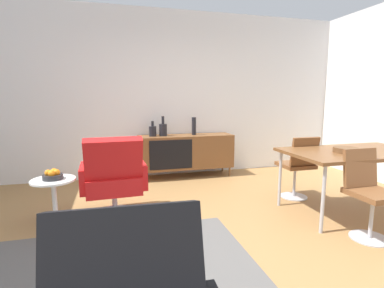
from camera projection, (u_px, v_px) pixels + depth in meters
ground_plane at (221, 240)px, 2.79m from camera, size 8.32×8.32×0.00m
wall_back at (169, 95)px, 5.05m from camera, size 6.80×0.12×2.80m
sideboard at (186, 151)px, 4.97m from camera, size 1.60×0.45×0.72m
vase_cobalt at (194, 126)px, 4.94m from camera, size 0.07×0.07×0.30m
vase_sculptural_dark at (153, 131)px, 4.77m from camera, size 0.12×0.12×0.25m
vase_ceramic_small at (163, 129)px, 4.81m from camera, size 0.13×0.13×0.33m
dining_table at (355, 154)px, 3.39m from camera, size 1.60×0.90×0.74m
wooden_bowl_on_table at (345, 150)px, 3.26m from camera, size 0.26×0.26×0.06m
dining_chair_back_left at (298, 165)px, 3.87m from camera, size 0.40×0.43×0.86m
dining_chair_front_left at (368, 190)px, 2.80m from camera, size 0.41×0.43×0.86m
lounge_chair_red at (114, 177)px, 3.29m from camera, size 0.74×0.68×0.95m
side_table_round at (54, 198)px, 3.03m from camera, size 0.44×0.44×0.52m
fruit_bowl at (53, 175)px, 2.99m from camera, size 0.20×0.20×0.11m
area_rug at (119, 277)px, 2.21m from camera, size 2.20×1.70×0.01m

